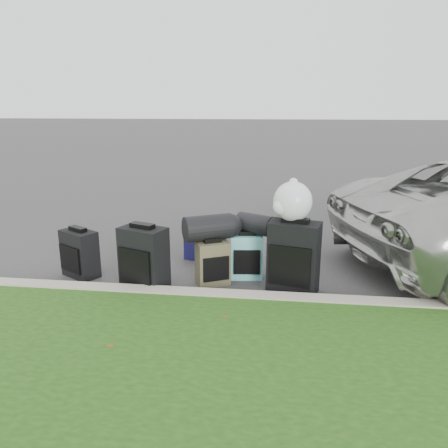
# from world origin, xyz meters

# --- Properties ---
(ground) EXTENTS (120.00, 120.00, 0.00)m
(ground) POSITION_xyz_m (0.00, 0.00, 0.00)
(ground) COLOR #383535
(ground) RESTS_ON ground
(curb) EXTENTS (120.00, 0.18, 0.15)m
(curb) POSITION_xyz_m (0.00, -1.00, 0.07)
(curb) COLOR #9E937F
(curb) RESTS_ON ground
(suitcase_small_black) EXTENTS (0.52, 0.45, 0.57)m
(suitcase_small_black) POSITION_xyz_m (-1.78, -0.40, 0.29)
(suitcase_small_black) COLOR black
(suitcase_small_black) RESTS_ON ground
(suitcase_large_black_left) EXTENTS (0.58, 0.46, 0.72)m
(suitcase_large_black_left) POSITION_xyz_m (-0.89, -0.70, 0.36)
(suitcase_large_black_left) COLOR black
(suitcase_large_black_left) RESTS_ON ground
(suitcase_olive) EXTENTS (0.43, 0.37, 0.51)m
(suitcase_olive) POSITION_xyz_m (-0.15, -0.45, 0.25)
(suitcase_olive) COLOR #443F2A
(suitcase_olive) RESTS_ON ground
(suitcase_teal) EXTENTS (0.40, 0.26, 0.54)m
(suitcase_teal) POSITION_xyz_m (0.22, -0.21, 0.27)
(suitcase_teal) COLOR teal
(suitcase_teal) RESTS_ON ground
(suitcase_large_black_right) EXTENTS (0.60, 0.45, 0.80)m
(suitcase_large_black_right) POSITION_xyz_m (0.77, -0.56, 0.40)
(suitcase_large_black_right) COLOR black
(suitcase_large_black_right) RESTS_ON ground
(tote_green) EXTENTS (0.37, 0.34, 0.35)m
(tote_green) POSITION_xyz_m (-1.29, 0.59, 0.17)
(tote_green) COLOR #1C6A17
(tote_green) RESTS_ON ground
(tote_navy) EXTENTS (0.36, 0.31, 0.32)m
(tote_navy) POSITION_xyz_m (-0.48, 0.39, 0.16)
(tote_navy) COLOR navy
(tote_navy) RESTS_ON ground
(duffel_left) EXTENTS (0.63, 0.52, 0.30)m
(duffel_left) POSITION_xyz_m (-0.21, -0.37, 0.66)
(duffel_left) COLOR black
(duffel_left) RESTS_ON suitcase_olive
(duffel_right) EXTENTS (0.50, 0.42, 0.24)m
(duffel_right) POSITION_xyz_m (0.32, -0.15, 0.66)
(duffel_right) COLOR black
(duffel_right) RESTS_ON suitcase_teal
(trash_bag) EXTENTS (0.42, 0.42, 0.42)m
(trash_bag) POSITION_xyz_m (0.73, -0.49, 1.01)
(trash_bag) COLOR white
(trash_bag) RESTS_ON suitcase_large_black_right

